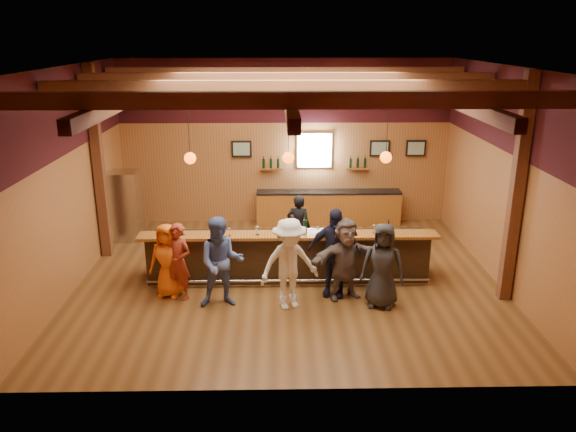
{
  "coord_description": "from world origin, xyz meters",
  "views": [
    {
      "loc": [
        -0.23,
        -11.24,
        5.14
      ],
      "look_at": [
        0.0,
        0.3,
        1.35
      ],
      "focal_mm": 35.0,
      "sensor_mm": 36.0,
      "label": 1
    }
  ],
  "objects": [
    {
      "name": "stainless_fridge",
      "position": [
        -4.1,
        2.6,
        0.9
      ],
      "size": [
        0.7,
        0.7,
        1.8
      ],
      "primitive_type": "cube",
      "color": "silver",
      "rests_on": "ground"
    },
    {
      "name": "glass_g",
      "position": [
        1.26,
        -0.19,
        1.24
      ],
      "size": [
        0.08,
        0.08,
        0.18
      ],
      "color": "silver",
      "rests_on": "bar_counter"
    },
    {
      "name": "framed_pictures",
      "position": [
        1.67,
        3.94,
        2.1
      ],
      "size": [
        5.35,
        0.05,
        0.45
      ],
      "color": "black",
      "rests_on": "room"
    },
    {
      "name": "glass_d",
      "position": [
        -1.23,
        -0.26,
        1.24
      ],
      "size": [
        0.08,
        0.08,
        0.18
      ],
      "color": "silver",
      "rests_on": "bar_counter"
    },
    {
      "name": "customer_dark",
      "position": [
        1.8,
        -1.29,
        0.85
      ],
      "size": [
        0.95,
        0.74,
        1.7
      ],
      "primitive_type": "imported",
      "rotation": [
        0.0,
        0.0,
        -0.27
      ],
      "color": "#262528",
      "rests_on": "ground"
    },
    {
      "name": "customer_brown",
      "position": [
        1.12,
        -0.92,
        0.84
      ],
      "size": [
        1.64,
        0.93,
        1.68
      ],
      "primitive_type": "imported",
      "rotation": [
        0.0,
        0.0,
        0.3
      ],
      "color": "#655551",
      "rests_on": "ground"
    },
    {
      "name": "room",
      "position": [
        0.0,
        0.06,
        3.21
      ],
      "size": [
        9.04,
        9.0,
        4.52
      ],
      "color": "brown",
      "rests_on": "ground"
    },
    {
      "name": "bottle_b",
      "position": [
        1.01,
        -0.11,
        1.25
      ],
      "size": [
        0.08,
        0.08,
        0.37
      ],
      "color": "black",
      "rests_on": "bar_counter"
    },
    {
      "name": "back_bar_cabinet",
      "position": [
        1.2,
        3.72,
        0.48
      ],
      "size": [
        4.0,
        0.52,
        0.95
      ],
      "color": "brown",
      "rests_on": "ground"
    },
    {
      "name": "ice_bucket",
      "position": [
        0.0,
        -0.07,
        1.22
      ],
      "size": [
        0.2,
        0.2,
        0.22
      ],
      "primitive_type": "cylinder",
      "color": "brown",
      "rests_on": "bar_counter"
    },
    {
      "name": "bar_counter",
      "position": [
        0.02,
        0.15,
        0.52
      ],
      "size": [
        6.3,
        1.07,
        1.11
      ],
      "color": "black",
      "rests_on": "ground"
    },
    {
      "name": "customer_white",
      "position": [
        -0.01,
        -1.32,
        0.91
      ],
      "size": [
        1.34,
        1.05,
        1.82
      ],
      "primitive_type": "imported",
      "rotation": [
        0.0,
        0.0,
        0.36
      ],
      "color": "white",
      "rests_on": "ground"
    },
    {
      "name": "window",
      "position": [
        0.8,
        3.95,
        2.05
      ],
      "size": [
        0.95,
        0.09,
        0.95
      ],
      "color": "silver",
      "rests_on": "room"
    },
    {
      "name": "glass_a",
      "position": [
        -2.36,
        -0.13,
        1.25
      ],
      "size": [
        0.09,
        0.09,
        0.2
      ],
      "color": "silver",
      "rests_on": "bar_counter"
    },
    {
      "name": "glass_h",
      "position": [
        1.81,
        -0.13,
        1.24
      ],
      "size": [
        0.08,
        0.08,
        0.19
      ],
      "color": "silver",
      "rests_on": "bar_counter"
    },
    {
      "name": "wine_shelves",
      "position": [
        0.8,
        3.88,
        1.62
      ],
      "size": [
        3.0,
        0.18,
        0.3
      ],
      "color": "brown",
      "rests_on": "room"
    },
    {
      "name": "customer_denim",
      "position": [
        -1.32,
        -1.21,
        0.91
      ],
      "size": [
        0.94,
        0.76,
        1.82
      ],
      "primitive_type": "imported",
      "rotation": [
        0.0,
        0.0,
        0.08
      ],
      "color": "#4E619D",
      "rests_on": "ground"
    },
    {
      "name": "customer_navy",
      "position": [
        0.9,
        -0.78,
        0.93
      ],
      "size": [
        1.17,
        0.72,
        1.85
      ],
      "primitive_type": "imported",
      "rotation": [
        0.0,
        0.0,
        -0.26
      ],
      "color": "black",
      "rests_on": "ground"
    },
    {
      "name": "glass_f",
      "position": [
        0.62,
        -0.16,
        1.23
      ],
      "size": [
        0.07,
        0.07,
        0.16
      ],
      "color": "silver",
      "rests_on": "bar_counter"
    },
    {
      "name": "bartender",
      "position": [
        0.27,
        1.25,
        0.77
      ],
      "size": [
        0.63,
        0.49,
        1.55
      ],
      "primitive_type": "imported",
      "rotation": [
        0.0,
        0.0,
        2.92
      ],
      "color": "black",
      "rests_on": "ground"
    },
    {
      "name": "glass_c",
      "position": [
        -1.55,
        -0.15,
        1.24
      ],
      "size": [
        0.08,
        0.08,
        0.18
      ],
      "color": "silver",
      "rests_on": "bar_counter"
    },
    {
      "name": "glass_b",
      "position": [
        -2.2,
        -0.17,
        1.23
      ],
      "size": [
        0.08,
        0.08,
        0.17
      ],
      "color": "silver",
      "rests_on": "bar_counter"
    },
    {
      "name": "pendant_lights",
      "position": [
        0.0,
        0.0,
        2.71
      ],
      "size": [
        4.24,
        0.24,
        1.37
      ],
      "color": "black",
      "rests_on": "room"
    },
    {
      "name": "customer_redvest",
      "position": [
        -2.21,
        -0.88,
        0.79
      ],
      "size": [
        0.68,
        0.59,
        1.58
      ],
      "primitive_type": "imported",
      "rotation": [
        0.0,
        0.0,
        -0.43
      ],
      "color": "maroon",
      "rests_on": "ground"
    },
    {
      "name": "customer_orange",
      "position": [
        -2.45,
        -0.74,
        0.77
      ],
      "size": [
        0.84,
        0.65,
        1.54
      ],
      "primitive_type": "imported",
      "rotation": [
        0.0,
        0.0,
        -0.23
      ],
      "color": "orange",
      "rests_on": "ground"
    },
    {
      "name": "bottle_a",
      "position": [
        0.35,
        -0.13,
        1.26
      ],
      "size": [
        0.08,
        0.08,
        0.39
      ],
      "color": "black",
      "rests_on": "bar_counter"
    },
    {
      "name": "glass_e",
      "position": [
        -0.65,
        -0.21,
        1.25
      ],
      "size": [
        0.09,
        0.09,
        0.2
      ],
      "color": "silver",
      "rests_on": "bar_counter"
    }
  ]
}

